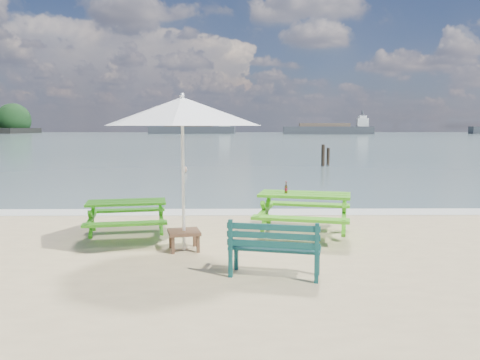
{
  "coord_description": "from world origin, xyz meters",
  "views": [
    {
      "loc": [
        -0.2,
        -6.94,
        2.14
      ],
      "look_at": [
        -0.09,
        3.0,
        1.0
      ],
      "focal_mm": 35.0,
      "sensor_mm": 36.0,
      "label": 1
    }
  ],
  "objects_px": {
    "picnic_table_left": "(127,220)",
    "side_table": "(184,240)",
    "park_bench": "(275,259)",
    "patio_umbrella": "(182,112)",
    "swimmer": "(184,183)",
    "picnic_table_right": "(304,215)",
    "beer_bottle": "(286,189)"
  },
  "relations": [
    {
      "from": "picnic_table_left",
      "to": "side_table",
      "type": "relative_size",
      "value": 2.97
    },
    {
      "from": "park_bench",
      "to": "side_table",
      "type": "bearing_deg",
      "value": 135.51
    },
    {
      "from": "side_table",
      "to": "patio_umbrella",
      "type": "relative_size",
      "value": 0.2
    },
    {
      "from": "patio_umbrella",
      "to": "swimmer",
      "type": "height_order",
      "value": "patio_umbrella"
    },
    {
      "from": "picnic_table_right",
      "to": "side_table",
      "type": "relative_size",
      "value": 3.62
    },
    {
      "from": "picnic_table_right",
      "to": "swimmer",
      "type": "xyz_separation_m",
      "value": [
        -3.74,
        12.56,
        -0.91
      ]
    },
    {
      "from": "side_table",
      "to": "beer_bottle",
      "type": "height_order",
      "value": "beer_bottle"
    },
    {
      "from": "patio_umbrella",
      "to": "swimmer",
      "type": "distance_m",
      "value": 14.03
    },
    {
      "from": "picnic_table_left",
      "to": "picnic_table_right",
      "type": "relative_size",
      "value": 0.82
    },
    {
      "from": "side_table",
      "to": "swimmer",
      "type": "relative_size",
      "value": 0.39
    },
    {
      "from": "picnic_table_left",
      "to": "side_table",
      "type": "xyz_separation_m",
      "value": [
        1.21,
        -0.96,
        -0.16
      ]
    },
    {
      "from": "swimmer",
      "to": "picnic_table_right",
      "type": "bearing_deg",
      "value": -73.41
    },
    {
      "from": "swimmer",
      "to": "side_table",
      "type": "bearing_deg",
      "value": -83.77
    },
    {
      "from": "side_table",
      "to": "swimmer",
      "type": "height_order",
      "value": "side_table"
    },
    {
      "from": "patio_umbrella",
      "to": "side_table",
      "type": "bearing_deg",
      "value": 180.0
    },
    {
      "from": "patio_umbrella",
      "to": "beer_bottle",
      "type": "bearing_deg",
      "value": 30.85
    },
    {
      "from": "patio_umbrella",
      "to": "picnic_table_left",
      "type": "bearing_deg",
      "value": 141.57
    },
    {
      "from": "picnic_table_left",
      "to": "swimmer",
      "type": "height_order",
      "value": "picnic_table_left"
    },
    {
      "from": "patio_umbrella",
      "to": "picnic_table_right",
      "type": "bearing_deg",
      "value": 25.92
    },
    {
      "from": "picnic_table_right",
      "to": "side_table",
      "type": "xyz_separation_m",
      "value": [
        -2.25,
        -1.09,
        -0.22
      ]
    },
    {
      "from": "picnic_table_right",
      "to": "park_bench",
      "type": "xyz_separation_m",
      "value": [
        -0.8,
        -2.52,
        -0.16
      ]
    },
    {
      "from": "park_bench",
      "to": "patio_umbrella",
      "type": "xyz_separation_m",
      "value": [
        -1.45,
        1.43,
        2.14
      ]
    },
    {
      "from": "park_bench",
      "to": "beer_bottle",
      "type": "xyz_separation_m",
      "value": [
        0.44,
        2.56,
        0.67
      ]
    },
    {
      "from": "picnic_table_right",
      "to": "beer_bottle",
      "type": "bearing_deg",
      "value": 174.47
    },
    {
      "from": "picnic_table_left",
      "to": "patio_umbrella",
      "type": "height_order",
      "value": "patio_umbrella"
    },
    {
      "from": "picnic_table_left",
      "to": "picnic_table_right",
      "type": "bearing_deg",
      "value": 2.25
    },
    {
      "from": "picnic_table_left",
      "to": "beer_bottle",
      "type": "xyz_separation_m",
      "value": [
        3.1,
        0.17,
        0.57
      ]
    },
    {
      "from": "side_table",
      "to": "park_bench",
      "type": "bearing_deg",
      "value": -44.49
    },
    {
      "from": "picnic_table_right",
      "to": "patio_umbrella",
      "type": "bearing_deg",
      "value": -154.08
    },
    {
      "from": "picnic_table_left",
      "to": "patio_umbrella",
      "type": "relative_size",
      "value": 0.59
    },
    {
      "from": "picnic_table_left",
      "to": "beer_bottle",
      "type": "bearing_deg",
      "value": 3.16
    },
    {
      "from": "side_table",
      "to": "swimmer",
      "type": "xyz_separation_m",
      "value": [
        -1.49,
        13.65,
        -0.68
      ]
    }
  ]
}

